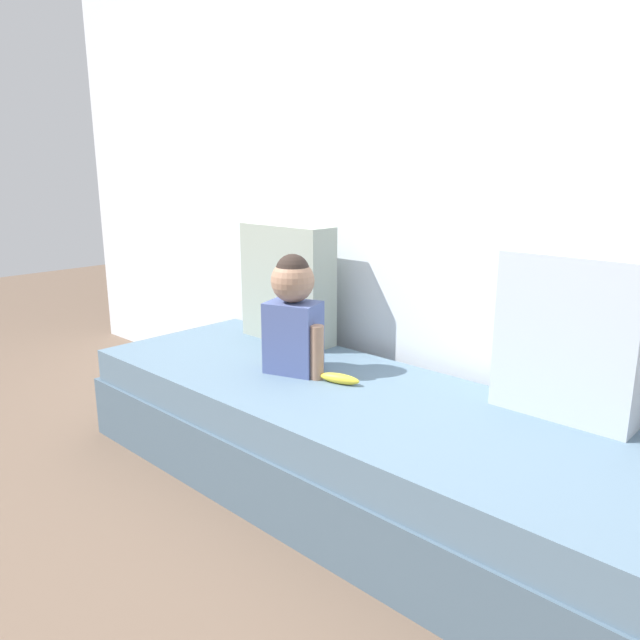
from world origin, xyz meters
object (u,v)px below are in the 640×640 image
Objects in this scene: throw_pillow_left at (287,284)px; banana at (339,379)px; toddler at (293,313)px; throw_pillow_right at (570,337)px; couch at (350,442)px.

banana is at bearing -26.11° from throw_pillow_left.
toddler is at bearing -41.09° from throw_pillow_left.
throw_pillow_left is 1.36m from throw_pillow_right.
toddler is 0.33m from banana.
couch is 0.90m from throw_pillow_right.
toddler is (-1.00, -0.31, -0.03)m from throw_pillow_right.
toddler is (-0.32, 0.01, 0.46)m from couch.
couch is 0.25m from banana.
banana is (-0.08, 0.03, 0.23)m from couch.
throw_pillow_left is at bearing 138.91° from toddler.
throw_pillow_left is at bearing 180.00° from throw_pillow_right.
couch is 4.39× the size of throw_pillow_left.
throw_pillow_right is 1.05m from toddler.
couch is at bearing -25.39° from throw_pillow_left.
toddler is (0.36, -0.31, -0.03)m from throw_pillow_left.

